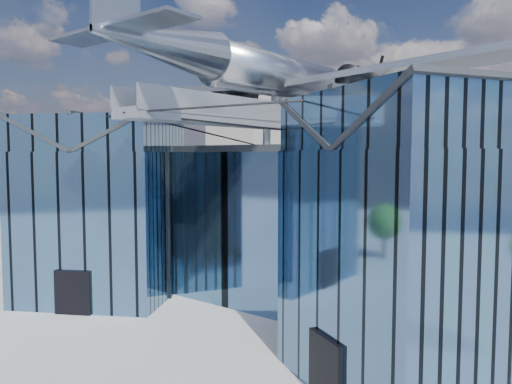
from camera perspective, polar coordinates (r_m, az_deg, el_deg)
The scene contains 4 objects.
ground_plane at distance 28.37m, azimuth -2.60°, elevation -14.90°, with size 120.00×120.00×0.00m, color gray.
museum at distance 31.64m, azimuth 4.31°, elevation -2.60°, with size 32.88×24.50×17.60m.
bg_towers at distance 72.51m, azimuth 25.65°, elevation 4.39°, with size 77.00×24.50×26.00m.
tree_side_w at distance 48.15m, azimuth -13.88°, elevation -3.11°, with size 3.98×3.98×4.79m.
Camera 1 is at (17.63, -20.19, 9.31)m, focal length 35.00 mm.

